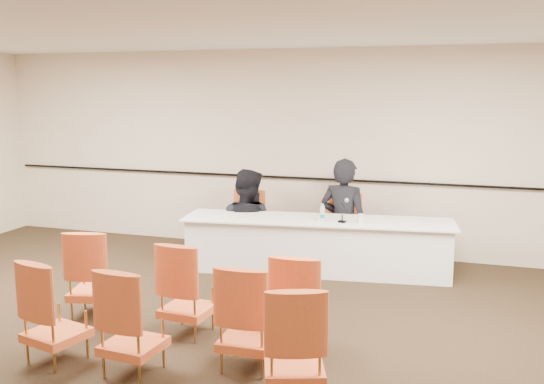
{
  "coord_description": "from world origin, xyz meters",
  "views": [
    {
      "loc": [
        2.48,
        -4.7,
        2.41
      ],
      "look_at": [
        0.09,
        2.6,
        1.11
      ],
      "focal_mm": 40.0,
      "sensor_mm": 36.0,
      "label": 1
    }
  ],
  "objects_px": {
    "water_bottle": "(322,212)",
    "aud_chair_back_left": "(55,310)",
    "aud_chair_front_left": "(93,272)",
    "aud_chair_front_right": "(299,303)",
    "panel_table": "(317,245)",
    "aud_chair_back_right": "(294,342)",
    "aud_chair_extra": "(248,316)",
    "panelist_second": "(247,232)",
    "panelist_main_chair": "(343,229)",
    "aud_chair_front_mid": "(187,288)",
    "panelist_second_chair": "(247,225)",
    "drinking_glass": "(320,217)",
    "coffee_cup": "(361,219)",
    "panelist_main": "(344,226)",
    "microphone": "(342,211)",
    "aud_chair_back_mid": "(133,320)"
  },
  "relations": [
    {
      "from": "aud_chair_back_right",
      "to": "panel_table",
      "type": "bearing_deg",
      "value": 81.06
    },
    {
      "from": "panelist_main_chair",
      "to": "microphone",
      "type": "distance_m",
      "value": 0.78
    },
    {
      "from": "panelist_main",
      "to": "aud_chair_front_left",
      "type": "relative_size",
      "value": 2.01
    },
    {
      "from": "panel_table",
      "to": "panelist_second",
      "type": "relative_size",
      "value": 1.92
    },
    {
      "from": "aud_chair_front_mid",
      "to": "aud_chair_back_right",
      "type": "height_order",
      "value": "same"
    },
    {
      "from": "panelist_second",
      "to": "aud_chair_front_left",
      "type": "relative_size",
      "value": 1.95
    },
    {
      "from": "panelist_second",
      "to": "coffee_cup",
      "type": "distance_m",
      "value": 1.84
    },
    {
      "from": "water_bottle",
      "to": "aud_chair_back_left",
      "type": "relative_size",
      "value": 0.24
    },
    {
      "from": "panelist_main_chair",
      "to": "panelist_second_chair",
      "type": "distance_m",
      "value": 1.4
    },
    {
      "from": "microphone",
      "to": "aud_chair_back_left",
      "type": "distance_m",
      "value": 3.81
    },
    {
      "from": "microphone",
      "to": "aud_chair_back_mid",
      "type": "xyz_separation_m",
      "value": [
        -1.13,
        -3.28,
        -0.39
      ]
    },
    {
      "from": "microphone",
      "to": "drinking_glass",
      "type": "height_order",
      "value": "microphone"
    },
    {
      "from": "panelist_main",
      "to": "panelist_second",
      "type": "height_order",
      "value": "panelist_main"
    },
    {
      "from": "coffee_cup",
      "to": "aud_chair_front_right",
      "type": "distance_m",
      "value": 2.46
    },
    {
      "from": "drinking_glass",
      "to": "aud_chair_extra",
      "type": "bearing_deg",
      "value": -88.55
    },
    {
      "from": "panelist_second_chair",
      "to": "aud_chair_extra",
      "type": "distance_m",
      "value": 3.59
    },
    {
      "from": "drinking_glass",
      "to": "coffee_cup",
      "type": "bearing_deg",
      "value": 0.42
    },
    {
      "from": "panel_table",
      "to": "aud_chair_back_right",
      "type": "relative_size",
      "value": 3.75
    },
    {
      "from": "panelist_main_chair",
      "to": "drinking_glass",
      "type": "relative_size",
      "value": 9.5
    },
    {
      "from": "panel_table",
      "to": "aud_chair_front_left",
      "type": "bearing_deg",
      "value": -137.32
    },
    {
      "from": "aud_chair_front_mid",
      "to": "aud_chair_back_right",
      "type": "relative_size",
      "value": 1.0
    },
    {
      "from": "aud_chair_front_left",
      "to": "coffee_cup",
      "type": "bearing_deg",
      "value": 28.0
    },
    {
      "from": "aud_chair_front_mid",
      "to": "aud_chair_extra",
      "type": "xyz_separation_m",
      "value": [
        0.83,
        -0.52,
        0.0
      ]
    },
    {
      "from": "aud_chair_front_left",
      "to": "aud_chair_front_right",
      "type": "height_order",
      "value": "same"
    },
    {
      "from": "aud_chair_front_right",
      "to": "aud_chair_extra",
      "type": "height_order",
      "value": "same"
    },
    {
      "from": "coffee_cup",
      "to": "aud_chair_back_right",
      "type": "relative_size",
      "value": 0.13
    },
    {
      "from": "microphone",
      "to": "aud_chair_extra",
      "type": "distance_m",
      "value": 2.91
    },
    {
      "from": "aud_chair_front_left",
      "to": "aud_chair_back_left",
      "type": "height_order",
      "value": "same"
    },
    {
      "from": "aud_chair_back_mid",
      "to": "aud_chair_extra",
      "type": "xyz_separation_m",
      "value": [
        0.9,
        0.4,
        0.0
      ]
    },
    {
      "from": "aud_chair_front_right",
      "to": "coffee_cup",
      "type": "bearing_deg",
      "value": 83.54
    },
    {
      "from": "microphone",
      "to": "panelist_second_chair",
      "type": "bearing_deg",
      "value": 170.98
    },
    {
      "from": "drinking_glass",
      "to": "aud_chair_front_right",
      "type": "relative_size",
      "value": 0.11
    },
    {
      "from": "drinking_glass",
      "to": "aud_chair_front_left",
      "type": "bearing_deg",
      "value": -131.22
    },
    {
      "from": "panelist_second_chair",
      "to": "aud_chair_front_left",
      "type": "bearing_deg",
      "value": -113.38
    },
    {
      "from": "panelist_second_chair",
      "to": "aud_chair_extra",
      "type": "xyz_separation_m",
      "value": [
        1.27,
        -3.36,
        0.0
      ]
    },
    {
      "from": "microphone",
      "to": "panelist_main",
      "type": "bearing_deg",
      "value": 108.34
    },
    {
      "from": "aud_chair_back_mid",
      "to": "aud_chair_back_right",
      "type": "bearing_deg",
      "value": 4.76
    },
    {
      "from": "panelist_main_chair",
      "to": "panelist_second",
      "type": "height_order",
      "value": "panelist_second"
    },
    {
      "from": "aud_chair_front_left",
      "to": "aud_chair_extra",
      "type": "height_order",
      "value": "same"
    },
    {
      "from": "water_bottle",
      "to": "aud_chair_front_mid",
      "type": "height_order",
      "value": "aud_chair_front_mid"
    },
    {
      "from": "aud_chair_front_left",
      "to": "aud_chair_back_left",
      "type": "distance_m",
      "value": 1.13
    },
    {
      "from": "panelist_second",
      "to": "water_bottle",
      "type": "bearing_deg",
      "value": 168.33
    },
    {
      "from": "panel_table",
      "to": "aud_chair_extra",
      "type": "relative_size",
      "value": 3.75
    },
    {
      "from": "panelist_second",
      "to": "panel_table",
      "type": "bearing_deg",
      "value": 170.43
    },
    {
      "from": "panel_table",
      "to": "aud_chair_back_left",
      "type": "relative_size",
      "value": 3.75
    },
    {
      "from": "panelist_main_chair",
      "to": "aud_chair_front_mid",
      "type": "height_order",
      "value": "same"
    },
    {
      "from": "drinking_glass",
      "to": "aud_chair_front_left",
      "type": "relative_size",
      "value": 0.11
    },
    {
      "from": "panelist_main",
      "to": "water_bottle",
      "type": "xyz_separation_m",
      "value": [
        -0.15,
        -0.66,
        0.31
      ]
    },
    {
      "from": "panel_table",
      "to": "aud_chair_back_right",
      "type": "bearing_deg",
      "value": -86.76
    },
    {
      "from": "panel_table",
      "to": "aud_chair_front_left",
      "type": "relative_size",
      "value": 3.75
    }
  ]
}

